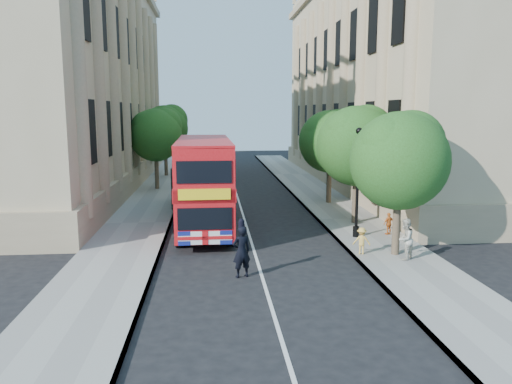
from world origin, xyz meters
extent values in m
plane|color=black|center=(0.00, 0.00, 0.00)|extent=(120.00, 120.00, 0.00)
cube|color=gray|center=(5.75, 10.00, 0.06)|extent=(3.50, 80.00, 0.12)
cube|color=gray|center=(-5.75, 10.00, 0.06)|extent=(3.50, 80.00, 0.12)
cube|color=tan|center=(13.80, 24.00, 9.00)|extent=(12.00, 38.00, 18.00)
cube|color=tan|center=(-13.80, 24.00, 9.00)|extent=(12.00, 38.00, 18.00)
cylinder|color=#473828|center=(5.80, 3.00, 1.43)|extent=(0.32, 0.32, 2.86)
sphere|color=#244A18|center=(5.80, 3.00, 4.03)|extent=(4.00, 4.00, 4.00)
sphere|color=#244A18|center=(6.40, 3.40, 4.68)|extent=(2.80, 2.80, 2.80)
sphere|color=#244A18|center=(5.30, 2.70, 4.55)|extent=(2.60, 2.60, 2.60)
cylinder|color=#473828|center=(5.80, 9.00, 1.50)|extent=(0.32, 0.32, 2.99)
sphere|color=#244A18|center=(5.80, 9.00, 4.22)|extent=(4.20, 4.20, 4.20)
sphere|color=#244A18|center=(6.40, 9.40, 4.90)|extent=(2.94, 2.94, 2.94)
sphere|color=#244A18|center=(5.30, 8.70, 4.76)|extent=(2.73, 2.73, 2.73)
cylinder|color=#473828|center=(5.80, 15.00, 1.45)|extent=(0.32, 0.32, 2.90)
sphere|color=#244A18|center=(5.80, 15.00, 4.09)|extent=(4.00, 4.00, 4.00)
sphere|color=#244A18|center=(6.40, 15.40, 4.75)|extent=(2.80, 2.80, 2.80)
sphere|color=#244A18|center=(5.30, 14.70, 4.62)|extent=(2.60, 2.60, 2.60)
cylinder|color=#473828|center=(-6.00, 22.00, 1.50)|extent=(0.32, 0.32, 2.99)
sphere|color=#244A18|center=(-6.00, 22.00, 4.22)|extent=(4.00, 4.00, 4.00)
sphere|color=#244A18|center=(-5.40, 22.40, 4.90)|extent=(2.80, 2.80, 2.80)
sphere|color=#244A18|center=(-6.50, 21.70, 4.76)|extent=(2.60, 2.60, 2.60)
cylinder|color=#473828|center=(-6.00, 30.00, 1.58)|extent=(0.32, 0.32, 3.17)
sphere|color=#244A18|center=(-6.00, 30.00, 4.46)|extent=(4.20, 4.20, 4.20)
sphere|color=#244A18|center=(-5.40, 30.40, 5.18)|extent=(2.94, 2.94, 2.94)
sphere|color=#244A18|center=(-6.50, 29.70, 5.04)|extent=(2.73, 2.73, 2.73)
cylinder|color=black|center=(5.00, 6.00, 0.37)|extent=(0.30, 0.30, 0.50)
cylinder|color=black|center=(5.00, 6.00, 2.62)|extent=(0.14, 0.14, 5.00)
sphere|color=black|center=(5.00, 6.00, 5.12)|extent=(0.32, 0.32, 0.32)
cube|color=#B80C11|center=(-2.17, 8.77, 2.50)|extent=(2.71, 9.82, 4.07)
cube|color=black|center=(-2.17, 8.77, 1.60)|extent=(2.77, 9.20, 0.93)
cube|color=black|center=(-2.17, 8.77, 3.55)|extent=(2.77, 9.20, 0.93)
cube|color=yellow|center=(-2.10, 3.88, 2.63)|extent=(2.16, 0.11, 0.46)
cylinder|color=black|center=(-3.29, 5.30, 0.51)|extent=(0.30, 1.03, 1.03)
cylinder|color=black|center=(-0.96, 5.33, 0.51)|extent=(0.30, 1.03, 1.03)
cylinder|color=black|center=(-3.38, 11.99, 0.51)|extent=(0.30, 1.03, 1.03)
cylinder|color=black|center=(-1.06, 12.03, 0.51)|extent=(0.30, 1.03, 1.03)
cube|color=black|center=(-2.96, 13.16, 1.55)|extent=(2.36, 2.14, 2.41)
cube|color=black|center=(-2.99, 12.18, 1.84)|extent=(2.07, 0.17, 0.80)
cube|color=black|center=(-2.88, 15.68, 1.78)|extent=(2.42, 3.75, 2.87)
cube|color=black|center=(-2.90, 15.00, 0.40)|extent=(2.25, 5.58, 0.29)
cylinder|color=black|center=(-4.00, 13.08, 0.46)|extent=(0.28, 0.93, 0.92)
cylinder|color=black|center=(-1.93, 13.01, 0.46)|extent=(0.28, 0.93, 0.92)
cylinder|color=black|center=(-3.87, 16.87, 0.46)|extent=(0.28, 0.93, 0.92)
cylinder|color=black|center=(-1.81, 16.80, 0.46)|extent=(0.28, 0.93, 0.92)
imported|color=black|center=(-0.75, 1.00, 0.97)|extent=(0.82, 0.68, 1.93)
imported|color=beige|center=(5.89, 2.23, 0.96)|extent=(1.03, 1.03, 1.68)
imported|color=orange|center=(6.70, 6.30, 0.65)|extent=(0.68, 0.47, 1.07)
imported|color=gold|center=(4.40, 3.16, 0.68)|extent=(0.80, 0.57, 1.12)
camera|label=1|loc=(-1.79, -16.55, 6.03)|focal=35.00mm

